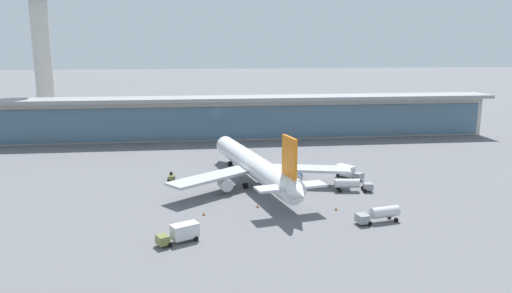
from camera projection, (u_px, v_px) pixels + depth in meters
name	position (u px, v px, depth m)	size (l,w,h in m)	color
ground_plane	(266.00, 193.00, 110.71)	(1200.00, 1200.00, 0.00)	slate
airliner_on_stand	(255.00, 166.00, 116.06)	(43.69, 57.64, 15.47)	white
service_truck_near_nose_olive	(181.00, 233.00, 82.96)	(7.55, 5.37, 3.10)	olive
service_truck_under_wing_blue	(299.00, 174.00, 124.14)	(2.00, 3.02, 2.05)	#234C9E
service_truck_mid_apron_grey	(348.00, 172.00, 123.15)	(6.09, 7.29, 3.10)	gray
service_truck_by_tail_grey	(352.00, 184.00, 111.96)	(8.82, 3.46, 2.95)	gray
service_truck_on_taxiway_grey	(380.00, 214.00, 92.34)	(8.88, 4.03, 2.95)	gray
service_truck_at_far_stand_olive	(171.00, 177.00, 121.20)	(1.73, 2.88, 2.05)	olive
terminal_building	(239.00, 117.00, 173.99)	(183.60, 12.80, 15.20)	beige
control_tower	(41.00, 41.00, 179.05)	(12.00, 12.00, 62.73)	beige
safety_cone_alpha	(336.00, 209.00, 99.42)	(0.62, 0.62, 0.70)	orange
safety_cone_bravo	(204.00, 214.00, 96.41)	(0.62, 0.62, 0.70)	orange
safety_cone_charlie	(258.00, 206.00, 101.05)	(0.62, 0.62, 0.70)	orange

